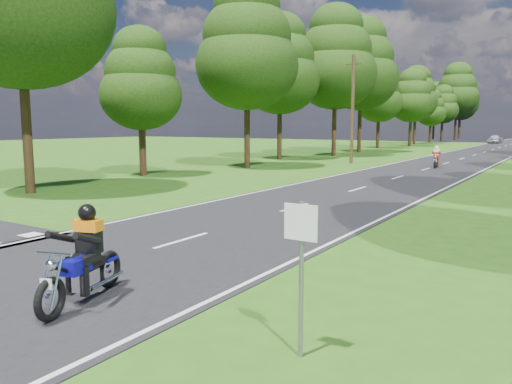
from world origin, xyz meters
The scene contains 8 objects.
ground centered at (0.00, 0.00, 0.00)m, with size 160.00×160.00×0.00m, color #285513.
main_road centered at (0.00, 50.00, 0.01)m, with size 7.00×140.00×0.02m, color black.
road_markings centered at (-0.14, 48.13, 0.02)m, with size 7.40×140.00×0.01m.
telegraph_pole centered at (-6.00, 28.00, 4.07)m, with size 1.20×0.26×8.00m.
road_sign centered at (5.50, -2.01, 1.34)m, with size 0.45×0.07×2.00m.
rider_near_blue centered at (1.59, -2.26, 0.83)m, with size 0.65×1.95×1.62m, color #0F0D98, non-canonical shape.
rider_far_red centered at (0.27, 27.56, 0.75)m, with size 0.59×1.76×1.47m, color #A90D1B, non-canonical shape.
distant_car centered at (-2.57, 77.63, 0.70)m, with size 1.61×4.00×1.36m, color silver.
Camera 1 is at (8.29, -7.38, 2.95)m, focal length 35.00 mm.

